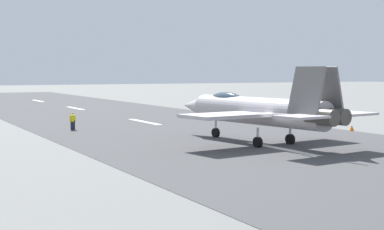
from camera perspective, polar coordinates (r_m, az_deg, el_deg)
The scene contains 5 objects.
ground_plane at distance 41.62m, azimuth 8.53°, elevation -3.24°, with size 400.00×400.00×0.00m, color slate.
runway_strip at distance 41.60m, azimuth 8.54°, elevation -3.23°, with size 240.00×26.00×0.02m.
fighter_jet at distance 44.41m, azimuth 6.18°, elevation 0.47°, with size 18.01×13.97×5.69m.
crew_person at distance 55.25m, azimuth -11.39°, elevation -0.59°, with size 0.45×0.64×1.64m.
marker_cone_mid at distance 55.29m, azimuth 15.10°, elevation -1.21°, with size 0.44×0.44×0.55m, color orange.
Camera 1 is at (-33.52, 24.08, 5.37)m, focal length 55.52 mm.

